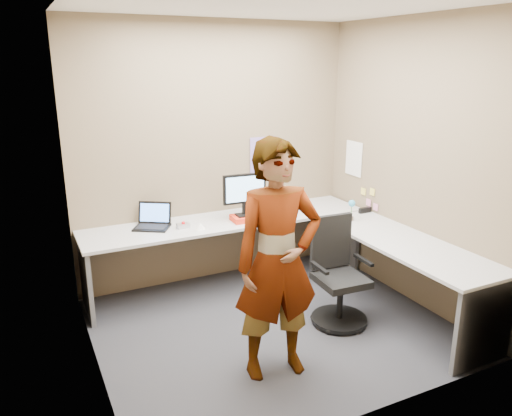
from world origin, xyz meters
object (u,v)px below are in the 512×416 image
monitor (245,191)px  office_chair (337,281)px  person (278,261)px  desk (294,244)px

monitor → office_chair: 1.29m
person → monitor: bearing=81.0°
monitor → person: (-0.41, -1.46, -0.14)m
desk → monitor: bearing=121.1°
desk → office_chair: size_ratio=3.13×
monitor → person: size_ratio=0.25×
monitor → person: person is taller
desk → office_chair: (0.15, -0.54, -0.20)m
monitor → office_chair: bearing=-63.4°
desk → office_chair: office_chair is taller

